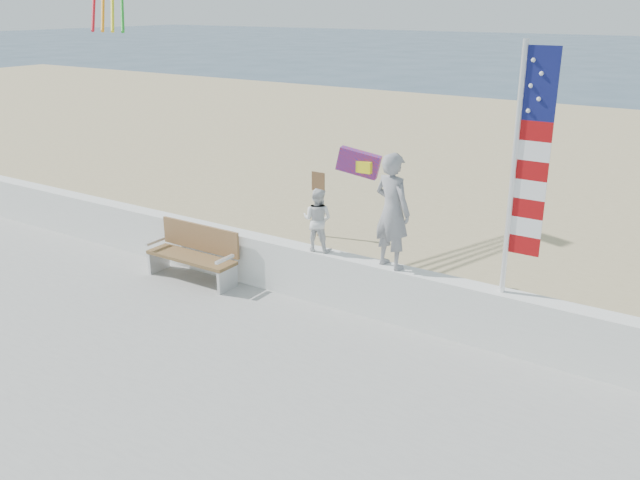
% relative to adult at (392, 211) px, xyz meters
% --- Properties ---
extents(ground, '(220.00, 220.00, 0.00)m').
position_rel_adult_xyz_m(ground, '(-1.39, -2.00, -1.99)').
color(ground, '#2C4258').
rests_on(ground, ground).
extents(sand, '(90.00, 40.00, 0.08)m').
position_rel_adult_xyz_m(sand, '(-1.39, 7.00, -1.95)').
color(sand, tan).
rests_on(sand, ground).
extents(seawall, '(30.00, 0.35, 0.90)m').
position_rel_adult_xyz_m(seawall, '(-1.39, 0.00, -1.36)').
color(seawall, white).
rests_on(seawall, boardwalk).
extents(adult, '(0.76, 0.61, 1.82)m').
position_rel_adult_xyz_m(adult, '(0.00, 0.00, 0.00)').
color(adult, gray).
rests_on(adult, seawall).
extents(child, '(0.58, 0.48, 1.07)m').
position_rel_adult_xyz_m(child, '(-1.37, 0.00, -0.38)').
color(child, white).
rests_on(child, seawall).
extents(bench, '(1.80, 0.57, 1.00)m').
position_rel_adult_xyz_m(bench, '(-3.77, -0.45, -1.30)').
color(bench, brown).
rests_on(bench, boardwalk).
extents(flag, '(0.50, 0.08, 3.50)m').
position_rel_adult_xyz_m(flag, '(1.93, -0.00, 1.00)').
color(flag, white).
rests_on(flag, seawall).
extents(parafoil_kite, '(0.86, 0.44, 0.58)m').
position_rel_adult_xyz_m(parafoil_kite, '(-1.53, 1.67, 0.23)').
color(parafoil_kite, red).
rests_on(parafoil_kite, ground).
extents(sign, '(0.32, 0.07, 1.46)m').
position_rel_adult_xyz_m(sign, '(-3.33, 3.03, -1.05)').
color(sign, brown).
rests_on(sign, sand).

